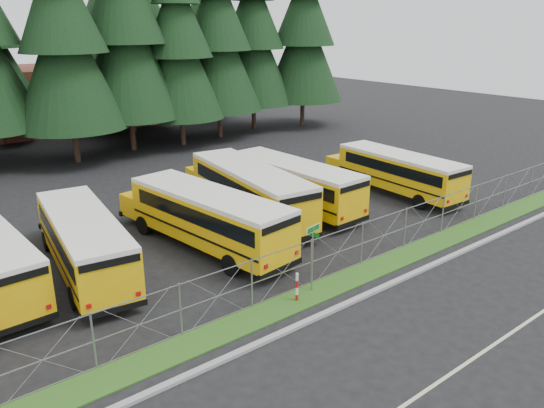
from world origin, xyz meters
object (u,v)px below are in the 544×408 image
Objects in this scene: bus_2 at (83,243)px; bus_4 at (204,219)px; striped_bollard at (297,287)px; bus_east at (395,173)px; street_sign at (313,244)px; bus_6 at (290,185)px; bus_5 at (247,192)px.

bus_4 is at bearing -1.75° from bus_2.
bus_2 is 8.50× the size of striped_bollard.
bus_east is 15.07m from striped_bollard.
bus_6 is at bearing 54.76° from street_sign.
bus_6 is at bearing 11.93° from bus_2.
bus_2 is 12.19m from bus_6.
bus_east is 3.53× the size of street_sign.
bus_5 reaches higher than bus_east.
bus_5 is at bearing 65.41° from striped_bollard.
street_sign is at bearing -101.97° from bus_5.
bus_6 reaches higher than bus_2.
bus_5 is 9.94m from bus_east.
bus_4 is 4.38m from bus_5.
bus_2 is at bearing -178.23° from bus_6.
bus_5 is at bearing 173.89° from bus_6.
bus_4 is 6.98m from bus_6.
bus_6 reaches higher than striped_bollard.
bus_5 reaches higher than bus_2.
striped_bollard is (-3.93, -8.59, -0.86)m from bus_5.
bus_4 is (5.41, -0.93, 0.08)m from bus_2.
street_sign reaches higher than bus_6.
bus_2 is 0.92× the size of bus_5.
bus_2 is at bearing 163.05° from bus_4.
bus_6 is 1.06× the size of bus_east.
bus_5 is at bearing 19.38° from bus_4.
bus_6 is 10.81m from striped_bollard.
bus_5 reaches higher than bus_4.
bus_6 is at bearing 3.39° from bus_5.
bus_4 is at bearing 89.89° from striped_bollard.
bus_east is at bearing 25.11° from striped_bollard.
bus_6 is (6.75, 1.77, -0.04)m from bus_4.
bus_east is (9.69, -2.20, -0.16)m from bus_5.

